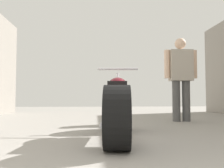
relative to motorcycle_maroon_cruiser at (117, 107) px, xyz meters
The scene contains 3 objects.
ground_plane 1.21m from the motorcycle_maroon_cruiser, 71.95° to the left, with size 19.11×19.11×0.00m, color gray.
motorcycle_maroon_cruiser is the anchor object (origin of this frame).
mechanic_in_blue 2.64m from the motorcycle_maroon_cruiser, 53.61° to the left, with size 0.70×0.25×1.74m.
Camera 1 is at (-0.62, -0.04, 0.49)m, focal length 39.35 mm.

